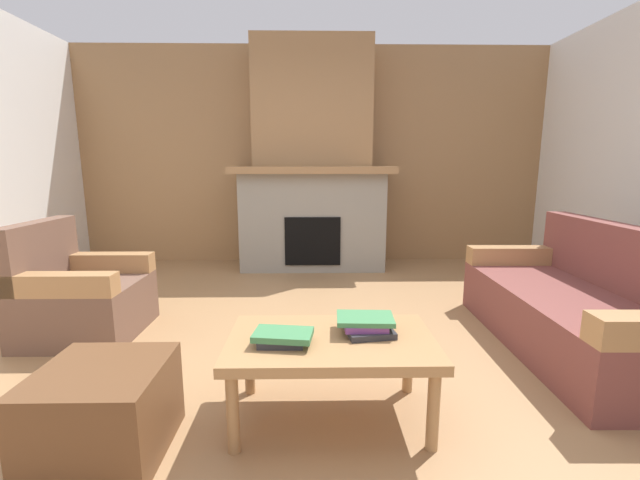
# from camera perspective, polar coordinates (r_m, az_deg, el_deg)

# --- Properties ---
(ground) EXTENTS (9.00, 9.00, 0.00)m
(ground) POSITION_cam_1_polar(r_m,az_deg,el_deg) (2.72, -0.93, -17.04)
(ground) COLOR #9E754C
(wall_back_wood_panel) EXTENTS (6.00, 0.12, 2.70)m
(wall_back_wood_panel) POSITION_cam_1_polar(r_m,az_deg,el_deg) (5.41, -1.05, 11.49)
(wall_back_wood_panel) COLOR #997047
(wall_back_wood_panel) RESTS_ON ground
(fireplace) EXTENTS (1.90, 0.82, 2.70)m
(fireplace) POSITION_cam_1_polar(r_m,az_deg,el_deg) (5.04, -1.04, 9.44)
(fireplace) COLOR gray
(fireplace) RESTS_ON ground
(couch) EXTENTS (0.87, 1.82, 0.85)m
(couch) POSITION_cam_1_polar(r_m,az_deg,el_deg) (3.35, 32.42, -8.05)
(couch) COLOR brown
(couch) RESTS_ON ground
(armchair) EXTENTS (0.76, 0.76, 0.85)m
(armchair) POSITION_cam_1_polar(r_m,az_deg,el_deg) (3.55, -30.36, -6.74)
(armchair) COLOR brown
(armchair) RESTS_ON ground
(coffee_table) EXTENTS (1.00, 0.60, 0.43)m
(coffee_table) POSITION_cam_1_polar(r_m,az_deg,el_deg) (2.07, 1.62, -14.74)
(coffee_table) COLOR #A87A4C
(coffee_table) RESTS_ON ground
(ottoman) EXTENTS (0.52, 0.52, 0.40)m
(ottoman) POSITION_cam_1_polar(r_m,az_deg,el_deg) (2.15, -27.72, -20.25)
(ottoman) COLOR brown
(ottoman) RESTS_ON ground
(book_stack_near_edge) EXTENTS (0.29, 0.24, 0.06)m
(book_stack_near_edge) POSITION_cam_1_polar(r_m,az_deg,el_deg) (1.99, -5.17, -13.17)
(book_stack_near_edge) COLOR #2D2D33
(book_stack_near_edge) RESTS_ON coffee_table
(book_stack_center) EXTENTS (0.29, 0.23, 0.08)m
(book_stack_center) POSITION_cam_1_polar(r_m,az_deg,el_deg) (2.09, 6.52, -11.58)
(book_stack_center) COLOR #2D2D33
(book_stack_center) RESTS_ON coffee_table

